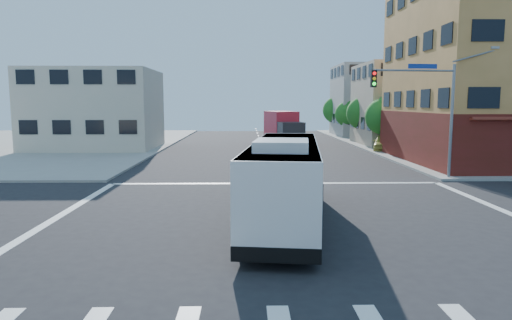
{
  "coord_description": "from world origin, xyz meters",
  "views": [
    {
      "loc": [
        -1.7,
        -16.79,
        4.67
      ],
      "look_at": [
        -1.29,
        2.88,
        2.21
      ],
      "focal_mm": 32.0,
      "sensor_mm": 36.0,
      "label": 1
    }
  ],
  "objects": [
    {
      "name": "ground",
      "position": [
        0.0,
        0.0,
        0.0
      ],
      "size": [
        120.0,
        120.0,
        0.0
      ],
      "primitive_type": "plane",
      "color": "black",
      "rests_on": "ground"
    },
    {
      "name": "building_east_near",
      "position": [
        16.98,
        33.98,
        4.51
      ],
      "size": [
        12.06,
        10.06,
        9.0
      ],
      "color": "tan",
      "rests_on": "ground"
    },
    {
      "name": "building_east_far",
      "position": [
        16.98,
        47.98,
        5.01
      ],
      "size": [
        12.06,
        10.06,
        10.0
      ],
      "color": "#989994",
      "rests_on": "ground"
    },
    {
      "name": "building_west",
      "position": [
        -17.02,
        29.98,
        4.01
      ],
      "size": [
        12.06,
        10.06,
        8.0
      ],
      "color": "beige",
      "rests_on": "ground"
    },
    {
      "name": "signal_mast_ne",
      "position": [
        9.08,
        10.62,
        4.98
      ],
      "size": [
        7.91,
        1.13,
        8.07
      ],
      "color": "slate",
      "rests_on": "ground"
    },
    {
      "name": "street_tree_a",
      "position": [
        11.9,
        27.92,
        3.59
      ],
      "size": [
        3.6,
        3.6,
        5.53
      ],
      "color": "#332012",
      "rests_on": "ground"
    },
    {
      "name": "street_tree_b",
      "position": [
        11.9,
        35.92,
        3.75
      ],
      "size": [
        3.8,
        3.8,
        5.79
      ],
      "color": "#332012",
      "rests_on": "ground"
    },
    {
      "name": "street_tree_c",
      "position": [
        11.9,
        43.92,
        3.46
      ],
      "size": [
        3.4,
        3.4,
        5.29
      ],
      "color": "#332012",
      "rests_on": "ground"
    },
    {
      "name": "street_tree_d",
      "position": [
        11.9,
        51.92,
        3.88
      ],
      "size": [
        4.0,
        4.0,
        6.03
      ],
      "color": "#332012",
      "rests_on": "ground"
    },
    {
      "name": "transit_bus",
      "position": [
        -0.18,
        1.01,
        1.7
      ],
      "size": [
        3.94,
        11.93,
        3.47
      ],
      "rotation": [
        0.0,
        0.0,
        -0.13
      ],
      "color": "black",
      "rests_on": "ground"
    },
    {
      "name": "box_truck",
      "position": [
        2.33,
        33.23,
        1.83
      ],
      "size": [
        3.99,
        8.7,
        3.78
      ],
      "rotation": [
        0.0,
        0.0,
        0.19
      ],
      "color": "#26272B",
      "rests_on": "ground"
    },
    {
      "name": "parked_car",
      "position": [
        11.78,
        27.45,
        0.82
      ],
      "size": [
        3.28,
        5.19,
        1.65
      ],
      "primitive_type": "imported",
      "rotation": [
        0.0,
        0.0,
        -0.3
      ],
      "color": "gold",
      "rests_on": "ground"
    }
  ]
}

